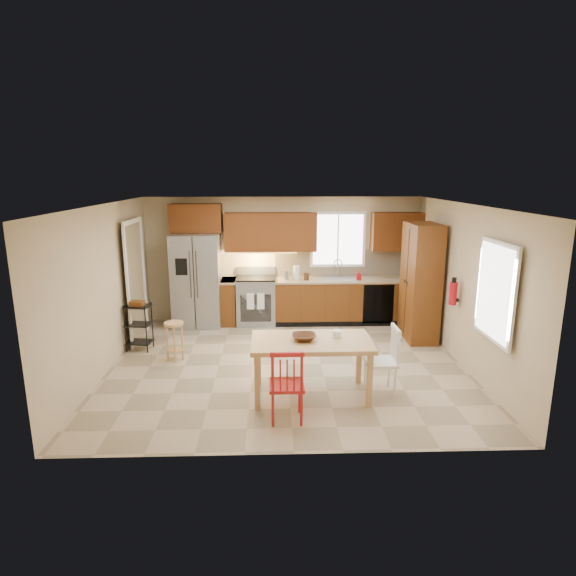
# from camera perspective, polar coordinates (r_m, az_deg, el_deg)

# --- Properties ---
(floor) EXTENTS (5.50, 5.50, 0.00)m
(floor) POSITION_cam_1_polar(r_m,az_deg,el_deg) (7.70, -0.11, -9.05)
(floor) COLOR tan
(floor) RESTS_ON ground
(ceiling) EXTENTS (5.50, 5.00, 0.02)m
(ceiling) POSITION_cam_1_polar(r_m,az_deg,el_deg) (7.13, -0.12, 9.85)
(ceiling) COLOR silver
(ceiling) RESTS_ON ground
(wall_back) EXTENTS (5.50, 0.02, 2.50)m
(wall_back) POSITION_cam_1_polar(r_m,az_deg,el_deg) (9.77, -0.57, 3.43)
(wall_back) COLOR #CCB793
(wall_back) RESTS_ON ground
(wall_front) EXTENTS (5.50, 0.02, 2.50)m
(wall_front) POSITION_cam_1_polar(r_m,az_deg,el_deg) (4.92, 0.77, -6.71)
(wall_front) COLOR #CCB793
(wall_front) RESTS_ON ground
(wall_left) EXTENTS (0.02, 5.00, 2.50)m
(wall_left) POSITION_cam_1_polar(r_m,az_deg,el_deg) (7.74, -20.92, -0.12)
(wall_left) COLOR #CCB793
(wall_left) RESTS_ON ground
(wall_right) EXTENTS (0.02, 5.00, 2.50)m
(wall_right) POSITION_cam_1_polar(r_m,az_deg,el_deg) (7.89, 20.26, 0.18)
(wall_right) COLOR #CCB793
(wall_right) RESTS_ON ground
(refrigerator) EXTENTS (0.92, 0.75, 1.82)m
(refrigerator) POSITION_cam_1_polar(r_m,az_deg,el_deg) (9.58, -10.73, 0.92)
(refrigerator) COLOR gray
(refrigerator) RESTS_ON floor
(range_stove) EXTENTS (0.76, 0.63, 0.92)m
(range_stove) POSITION_cam_1_polar(r_m,az_deg,el_deg) (9.63, -3.79, -1.56)
(range_stove) COLOR gray
(range_stove) RESTS_ON floor
(base_cabinet_narrow) EXTENTS (0.30, 0.60, 0.90)m
(base_cabinet_narrow) POSITION_cam_1_polar(r_m,az_deg,el_deg) (9.68, -7.04, -1.61)
(base_cabinet_narrow) COLOR #633412
(base_cabinet_narrow) RESTS_ON floor
(base_cabinet_run) EXTENTS (2.92, 0.60, 0.90)m
(base_cabinet_run) POSITION_cam_1_polar(r_m,az_deg,el_deg) (9.76, 7.08, -1.49)
(base_cabinet_run) COLOR #633412
(base_cabinet_run) RESTS_ON floor
(dishwasher) EXTENTS (0.60, 0.02, 0.78)m
(dishwasher) POSITION_cam_1_polar(r_m,az_deg,el_deg) (9.59, 10.66, -1.90)
(dishwasher) COLOR black
(dishwasher) RESTS_ON floor
(backsplash) EXTENTS (2.92, 0.03, 0.55)m
(backsplash) POSITION_cam_1_polar(r_m,az_deg,el_deg) (9.88, 6.95, 3.00)
(backsplash) COLOR beige
(backsplash) RESTS_ON wall_back
(upper_over_fridge) EXTENTS (1.00, 0.35, 0.55)m
(upper_over_fridge) POSITION_cam_1_polar(r_m,az_deg,el_deg) (9.59, -10.86, 8.13)
(upper_over_fridge) COLOR #622B10
(upper_over_fridge) RESTS_ON wall_back
(upper_left_block) EXTENTS (1.80, 0.35, 0.75)m
(upper_left_block) POSITION_cam_1_polar(r_m,az_deg,el_deg) (9.51, -2.07, 6.65)
(upper_left_block) COLOR #622B10
(upper_left_block) RESTS_ON wall_back
(upper_right_block) EXTENTS (1.00, 0.35, 0.75)m
(upper_right_block) POSITION_cam_1_polar(r_m,az_deg,el_deg) (9.82, 12.78, 6.55)
(upper_right_block) COLOR #622B10
(upper_right_block) RESTS_ON wall_back
(window_back) EXTENTS (1.12, 0.04, 1.12)m
(window_back) POSITION_cam_1_polar(r_m,az_deg,el_deg) (9.77, 5.93, 5.74)
(window_back) COLOR white
(window_back) RESTS_ON wall_back
(sink) EXTENTS (0.62, 0.46, 0.16)m
(sink) POSITION_cam_1_polar(r_m,az_deg,el_deg) (9.64, 6.03, 0.85)
(sink) COLOR gray
(sink) RESTS_ON base_cabinet_run
(undercab_glow) EXTENTS (1.60, 0.30, 0.01)m
(undercab_glow) POSITION_cam_1_polar(r_m,az_deg,el_deg) (9.54, -3.85, 4.26)
(undercab_glow) COLOR #FFBF66
(undercab_glow) RESTS_ON wall_back
(soap_bottle) EXTENTS (0.09, 0.09, 0.19)m
(soap_bottle) POSITION_cam_1_polar(r_m,az_deg,el_deg) (9.57, 8.39, 1.53)
(soap_bottle) COLOR #A80B16
(soap_bottle) RESTS_ON base_cabinet_run
(paper_towel) EXTENTS (0.12, 0.12, 0.28)m
(paper_towel) POSITION_cam_1_polar(r_m,az_deg,el_deg) (9.47, 1.00, 1.82)
(paper_towel) COLOR white
(paper_towel) RESTS_ON base_cabinet_run
(canister_steel) EXTENTS (0.11, 0.11, 0.18)m
(canister_steel) POSITION_cam_1_polar(r_m,az_deg,el_deg) (9.47, -0.21, 1.51)
(canister_steel) COLOR gray
(canister_steel) RESTS_ON base_cabinet_run
(canister_wood) EXTENTS (0.10, 0.10, 0.14)m
(canister_wood) POSITION_cam_1_polar(r_m,az_deg,el_deg) (9.47, 2.22, 1.37)
(canister_wood) COLOR #462512
(canister_wood) RESTS_ON base_cabinet_run
(pantry) EXTENTS (0.50, 0.95, 2.10)m
(pantry) POSITION_cam_1_polar(r_m,az_deg,el_deg) (8.93, 15.42, 0.68)
(pantry) COLOR #633412
(pantry) RESTS_ON floor
(fire_extinguisher) EXTENTS (0.12, 0.12, 0.36)m
(fire_extinguisher) POSITION_cam_1_polar(r_m,az_deg,el_deg) (8.02, 18.99, -0.62)
(fire_extinguisher) COLOR #A80B16
(fire_extinguisher) RESTS_ON wall_right
(window_right) EXTENTS (0.04, 1.02, 1.32)m
(window_right) POSITION_cam_1_polar(r_m,az_deg,el_deg) (6.80, 23.41, -0.40)
(window_right) COLOR white
(window_right) RESTS_ON wall_right
(doorway) EXTENTS (0.04, 0.95, 2.10)m
(doorway) POSITION_cam_1_polar(r_m,az_deg,el_deg) (8.97, -17.70, 0.58)
(doorway) COLOR #8C7A59
(doorway) RESTS_ON wall_left
(dining_table) EXTENTS (1.60, 0.91, 0.78)m
(dining_table) POSITION_cam_1_polar(r_m,az_deg,el_deg) (6.57, 2.76, -9.49)
(dining_table) COLOR tan
(dining_table) RESTS_ON floor
(chair_red) EXTENTS (0.44, 0.44, 0.94)m
(chair_red) POSITION_cam_1_polar(r_m,az_deg,el_deg) (5.92, -0.17, -11.28)
(chair_red) COLOR #A91A1A
(chair_red) RESTS_ON floor
(chair_white) EXTENTS (0.44, 0.44, 0.94)m
(chair_white) POSITION_cam_1_polar(r_m,az_deg,el_deg) (6.72, 10.92, -8.44)
(chair_white) COLOR white
(chair_white) RESTS_ON floor
(table_bowl) EXTENTS (0.33, 0.33, 0.08)m
(table_bowl) POSITION_cam_1_polar(r_m,az_deg,el_deg) (6.42, 1.91, -6.23)
(table_bowl) COLOR #462512
(table_bowl) RESTS_ON dining_table
(table_jar) EXTENTS (0.12, 0.12, 0.14)m
(table_jar) POSITION_cam_1_polar(r_m,az_deg,el_deg) (6.54, 5.79, -5.62)
(table_jar) COLOR white
(table_jar) RESTS_ON dining_table
(bar_stool) EXTENTS (0.32, 0.32, 0.64)m
(bar_stool) POSITION_cam_1_polar(r_m,az_deg,el_deg) (7.96, -13.28, -6.19)
(bar_stool) COLOR tan
(bar_stool) RESTS_ON floor
(utility_cart) EXTENTS (0.45, 0.37, 0.82)m
(utility_cart) POSITION_cam_1_polar(r_m,az_deg,el_deg) (8.57, -17.27, -4.41)
(utility_cart) COLOR black
(utility_cart) RESTS_ON floor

